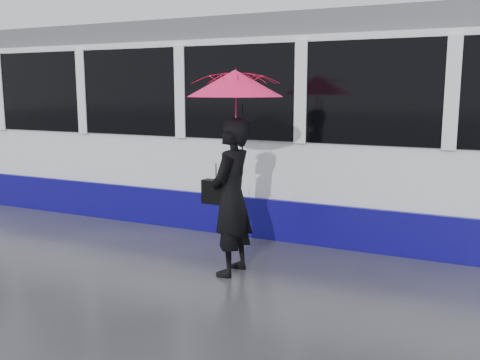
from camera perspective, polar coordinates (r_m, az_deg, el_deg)
The scene contains 5 objects.
ground at distance 6.86m, azimuth 3.30°, elevation -9.49°, with size 90.00×90.00×0.00m, color #2D2D32.
rails at distance 9.13m, azimuth 9.31°, elevation -4.66°, with size 34.00×1.51×0.02m.
woman at distance 6.46m, azimuth -0.92°, elevation -1.86°, with size 0.70×0.46×1.92m, color black.
umbrella at distance 6.31m, azimuth -0.54°, elevation 8.30°, with size 1.13×1.13×1.29m.
handbag at distance 6.57m, azimuth -2.56°, elevation -1.27°, with size 0.34×0.15×0.48m.
Camera 1 is at (2.45, -6.00, 2.25)m, focal length 40.00 mm.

